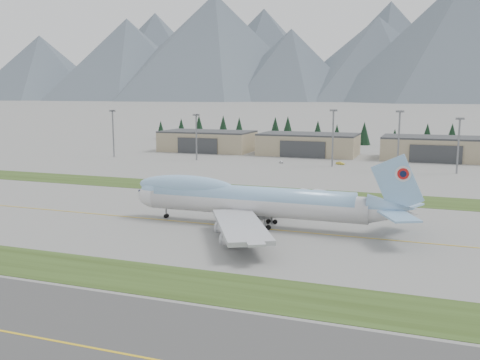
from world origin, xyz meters
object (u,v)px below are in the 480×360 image
at_px(boeing_747_freighter, 252,200).
at_px(hangar_left, 207,141).
at_px(hangar_center, 308,144).
at_px(service_vehicle_a, 281,163).
at_px(service_vehicle_b, 340,165).
at_px(hangar_right, 436,148).

relative_size(boeing_747_freighter, hangar_left, 1.41).
relative_size(hangar_center, service_vehicle_a, 15.17).
bearing_deg(hangar_center, service_vehicle_b, -56.30).
distance_m(hangar_left, hangar_right, 115.00).
bearing_deg(hangar_right, hangar_left, 180.00).
xyz_separation_m(hangar_center, service_vehicle_a, (-4.05, -35.71, -5.39)).
height_order(hangar_left, service_vehicle_b, hangar_left).
relative_size(boeing_747_freighter, service_vehicle_a, 21.37).
bearing_deg(hangar_left, hangar_right, 0.00).
distance_m(service_vehicle_a, service_vehicle_b, 25.65).
xyz_separation_m(hangar_center, hangar_right, (60.00, 0.00, 0.00)).
height_order(boeing_747_freighter, hangar_right, boeing_747_freighter).
bearing_deg(service_vehicle_b, service_vehicle_a, 119.38).
xyz_separation_m(boeing_747_freighter, hangar_left, (-74.88, 147.45, -0.54)).
bearing_deg(service_vehicle_a, hangar_right, -2.48).
height_order(hangar_right, service_vehicle_b, hangar_right).
bearing_deg(service_vehicle_b, boeing_747_freighter, -159.72).
distance_m(hangar_center, service_vehicle_a, 36.34).
distance_m(hangar_center, service_vehicle_b, 38.81).
bearing_deg(boeing_747_freighter, hangar_right, 74.55).
bearing_deg(hangar_center, service_vehicle_a, -96.47).
distance_m(boeing_747_freighter, hangar_center, 148.78).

